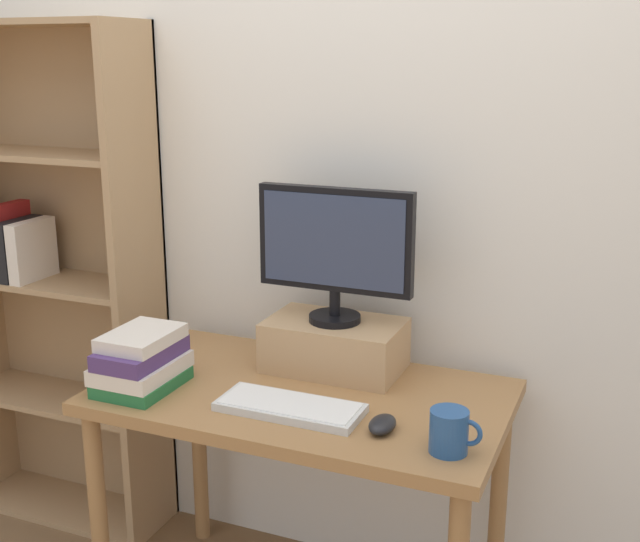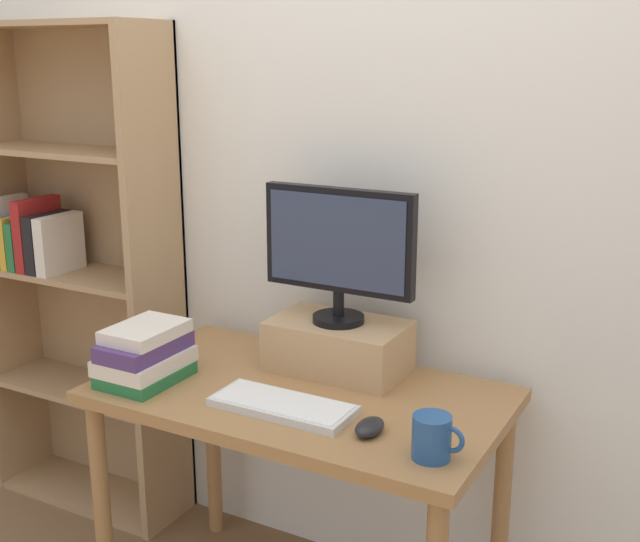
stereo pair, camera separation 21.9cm
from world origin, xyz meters
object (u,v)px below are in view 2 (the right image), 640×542
object	(u,v)px
riser_box	(338,346)
book_stack	(145,354)
computer_mouse	(370,427)
bookshelf_unit	(76,269)
desk	(300,423)
coffee_mug	(433,437)
keyboard	(283,406)
computer_monitor	(339,247)

from	to	relation	value
riser_box	book_stack	xyz separation A→B (m)	(-0.45, -0.33, 0.00)
computer_mouse	book_stack	size ratio (longest dim) A/B	0.40
bookshelf_unit	riser_box	world-z (taller)	bookshelf_unit
desk	coffee_mug	bearing A→B (deg)	-22.27
bookshelf_unit	keyboard	size ratio (longest dim) A/B	4.61
riser_box	computer_monitor	xyz separation A→B (m)	(0.00, -0.00, 0.30)
keyboard	computer_mouse	bearing A→B (deg)	-3.17
keyboard	book_stack	world-z (taller)	book_stack
desk	book_stack	world-z (taller)	book_stack
bookshelf_unit	computer_mouse	size ratio (longest dim) A/B	16.93
bookshelf_unit	computer_mouse	bearing A→B (deg)	-16.43
riser_box	computer_monitor	distance (m)	0.30
riser_box	computer_monitor	size ratio (longest dim) A/B	0.85
computer_monitor	computer_mouse	world-z (taller)	computer_monitor
keyboard	book_stack	distance (m)	0.45
computer_mouse	coffee_mug	xyz separation A→B (m)	(0.18, -0.04, 0.03)
keyboard	coffee_mug	world-z (taller)	coffee_mug
computer_monitor	book_stack	size ratio (longest dim) A/B	1.79
computer_mouse	book_stack	distance (m)	0.71
computer_monitor	keyboard	bearing A→B (deg)	-89.64
bookshelf_unit	coffee_mug	size ratio (longest dim) A/B	14.07
book_stack	coffee_mug	world-z (taller)	book_stack
bookshelf_unit	coffee_mug	xyz separation A→B (m)	(1.55, -0.45, -0.10)
bookshelf_unit	book_stack	xyz separation A→B (m)	(0.66, -0.40, -0.07)
computer_mouse	riser_box	bearing A→B (deg)	128.03
desk	computer_mouse	world-z (taller)	computer_mouse
desk	computer_mouse	xyz separation A→B (m)	(0.28, -0.15, 0.12)
computer_mouse	coffee_mug	size ratio (longest dim) A/B	0.83
desk	computer_mouse	bearing A→B (deg)	-27.44
desk	book_stack	distance (m)	0.48
book_stack	computer_mouse	bearing A→B (deg)	0.07
desk	riser_box	world-z (taller)	riser_box
computer_monitor	book_stack	bearing A→B (deg)	-143.37
computer_mouse	coffee_mug	bearing A→B (deg)	-13.31
bookshelf_unit	computer_monitor	distance (m)	1.13
bookshelf_unit	book_stack	distance (m)	0.78
riser_box	desk	bearing A→B (deg)	-96.85
keyboard	coffee_mug	size ratio (longest dim) A/B	3.05
keyboard	computer_mouse	world-z (taller)	computer_mouse
desk	riser_box	size ratio (longest dim) A/B	2.86
desk	computer_monitor	world-z (taller)	computer_monitor
computer_monitor	coffee_mug	distance (m)	0.66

